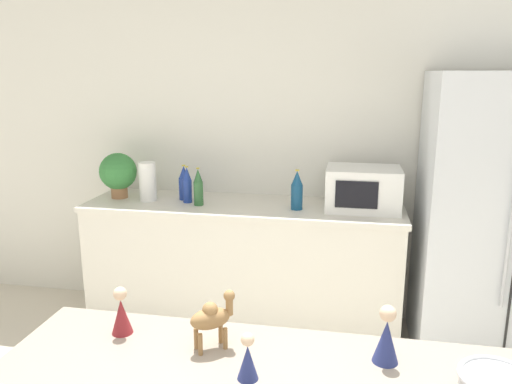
% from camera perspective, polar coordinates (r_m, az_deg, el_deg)
% --- Properties ---
extents(wall_back, '(8.00, 0.06, 2.55)m').
position_cam_1_polar(wall_back, '(3.64, 7.62, 5.13)').
color(wall_back, silver).
rests_on(wall_back, ground_plane).
extents(back_counter, '(2.19, 0.63, 0.91)m').
position_cam_1_polar(back_counter, '(3.60, -1.48, -8.37)').
color(back_counter, silver).
rests_on(back_counter, ground_plane).
extents(refrigerator, '(0.94, 0.73, 1.81)m').
position_cam_1_polar(refrigerator, '(3.45, 26.12, -2.94)').
color(refrigerator, silver).
rests_on(refrigerator, ground_plane).
extents(potted_plant, '(0.27, 0.27, 0.33)m').
position_cam_1_polar(potted_plant, '(3.72, -15.48, 2.14)').
color(potted_plant, '#9E6B47').
rests_on(potted_plant, back_counter).
extents(paper_towel_roll, '(0.12, 0.12, 0.27)m').
position_cam_1_polar(paper_towel_roll, '(3.59, -12.28, 1.17)').
color(paper_towel_roll, white).
rests_on(paper_towel_roll, back_counter).
extents(microwave, '(0.48, 0.37, 0.28)m').
position_cam_1_polar(microwave, '(3.37, 12.12, 0.39)').
color(microwave, white).
rests_on(microwave, back_counter).
extents(back_bottle_0, '(0.08, 0.08, 0.25)m').
position_cam_1_polar(back_bottle_0, '(3.58, -8.21, 1.01)').
color(back_bottle_0, navy).
rests_on(back_bottle_0, back_counter).
extents(back_bottle_1, '(0.07, 0.07, 0.26)m').
position_cam_1_polar(back_bottle_1, '(3.42, -6.61, 0.52)').
color(back_bottle_1, '#2D6033').
rests_on(back_bottle_1, back_counter).
extents(back_bottle_2, '(0.08, 0.08, 0.27)m').
position_cam_1_polar(back_bottle_2, '(3.30, 4.69, 0.17)').
color(back_bottle_2, navy).
rests_on(back_bottle_2, back_counter).
extents(back_bottle_3, '(0.06, 0.06, 0.26)m').
position_cam_1_polar(back_bottle_3, '(3.50, -7.87, 0.77)').
color(back_bottle_3, navy).
rests_on(back_bottle_3, back_counter).
extents(camel_figurine, '(0.13, 0.12, 0.17)m').
position_cam_1_polar(camel_figurine, '(1.48, -5.03, -14.02)').
color(camel_figurine, olive).
rests_on(camel_figurine, bar_counter).
extents(wise_man_figurine_blue, '(0.06, 0.06, 0.15)m').
position_cam_1_polar(wise_man_figurine_blue, '(1.62, -15.13, -13.25)').
color(wise_man_figurine_blue, maroon).
rests_on(wise_man_figurine_blue, bar_counter).
extents(wise_man_figurine_crimson, '(0.07, 0.07, 0.17)m').
position_cam_1_polar(wise_man_figurine_crimson, '(1.47, 14.68, -15.83)').
color(wise_man_figurine_crimson, navy).
rests_on(wise_man_figurine_crimson, bar_counter).
extents(wise_man_figurine_purple, '(0.06, 0.06, 0.13)m').
position_cam_1_polar(wise_man_figurine_purple, '(1.36, -0.95, -18.57)').
color(wise_man_figurine_purple, navy).
rests_on(wise_man_figurine_purple, bar_counter).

